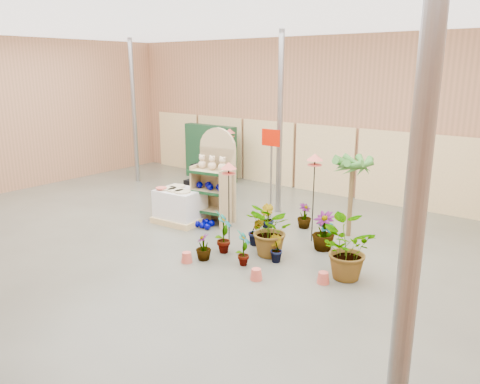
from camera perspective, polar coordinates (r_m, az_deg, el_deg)
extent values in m
cube|color=#4F4F44|center=(9.62, -6.96, -7.61)|extent=(15.00, 12.00, 0.10)
cube|color=white|center=(8.94, -7.94, 20.77)|extent=(15.00, 12.00, 0.10)
cube|color=#9F6B4A|center=(13.91, 10.69, 9.04)|extent=(15.00, 0.10, 4.50)
cylinder|color=gray|center=(3.19, 19.64, -11.53)|extent=(0.14, 0.14, 4.50)
cylinder|color=gray|center=(15.39, -12.80, 9.48)|extent=(0.14, 0.14, 4.50)
cylinder|color=gray|center=(11.71, 4.88, 8.17)|extent=(0.14, 0.14, 4.50)
cube|color=#D5B576|center=(17.52, -7.51, 6.23)|extent=(1.90, 0.06, 2.00)
cube|color=#D5B576|center=(16.18, -2.48, 5.62)|extent=(1.90, 0.06, 2.00)
cube|color=#D5B576|center=(14.98, 3.40, 4.86)|extent=(1.90, 0.06, 2.00)
cube|color=#D5B576|center=(13.97, 10.20, 3.91)|extent=(1.90, 0.06, 2.00)
cube|color=#D5B576|center=(13.19, 17.90, 2.76)|extent=(1.90, 0.06, 2.00)
cube|color=#D5B576|center=(12.68, 26.38, 1.44)|extent=(1.90, 0.06, 2.00)
cube|color=tan|center=(11.28, -2.68, 0.95)|extent=(0.95, 0.24, 1.79)
cylinder|color=tan|center=(11.10, -2.73, 5.43)|extent=(0.95, 0.24, 0.95)
cube|color=tan|center=(11.24, -3.54, -2.19)|extent=(0.98, 0.67, 0.04)
cube|color=#0F3819|center=(11.05, -4.44, -2.50)|extent=(0.90, 0.18, 0.06)
cube|color=tan|center=(11.11, -3.58, 0.15)|extent=(0.98, 0.67, 0.04)
cube|color=#0F3819|center=(10.92, -4.49, -0.13)|extent=(0.90, 0.18, 0.06)
cube|color=tan|center=(11.00, -3.62, 2.53)|extent=(0.98, 0.67, 0.04)
cube|color=#0F3819|center=(10.81, -4.54, 2.29)|extent=(0.90, 0.18, 0.06)
cube|color=tan|center=(11.43, -5.28, -0.01)|extent=(0.13, 0.53, 1.37)
cube|color=tan|center=(10.85, -1.78, -0.76)|extent=(0.13, 0.53, 1.37)
sphere|color=beige|center=(11.23, -4.63, 3.37)|extent=(0.19, 0.19, 0.19)
sphere|color=beige|center=(11.20, -4.65, 4.16)|extent=(0.15, 0.15, 0.15)
sphere|color=beige|center=(11.02, -3.42, 3.20)|extent=(0.20, 0.20, 0.20)
sphere|color=beige|center=(10.99, -3.43, 4.03)|extent=(0.15, 0.15, 0.15)
sphere|color=beige|center=(10.82, -2.15, 3.02)|extent=(0.21, 0.21, 0.21)
sphere|color=beige|center=(10.78, -2.16, 3.90)|extent=(0.15, 0.15, 0.15)
sphere|color=#000185|center=(11.29, -4.95, 0.88)|extent=(0.16, 0.16, 0.16)
sphere|color=#000185|center=(11.27, -3.88, 0.88)|extent=(0.16, 0.16, 0.16)
sphere|color=#000185|center=(11.07, -3.66, 0.62)|extent=(0.16, 0.16, 0.16)
sphere|color=#000185|center=(11.05, -2.57, 0.62)|extent=(0.16, 0.16, 0.16)
sphere|color=#000185|center=(10.86, -2.33, 0.35)|extent=(0.16, 0.16, 0.16)
sphere|color=#000185|center=(11.12, -5.85, -3.73)|extent=(0.15, 0.15, 0.15)
sphere|color=#000185|center=(11.24, -4.71, -3.50)|extent=(0.15, 0.15, 0.15)
sphere|color=#000185|center=(11.02, -5.25, -3.90)|extent=(0.15, 0.15, 0.15)
sphere|color=#000185|center=(11.13, -4.10, -3.67)|extent=(0.15, 0.15, 0.15)
sphere|color=#000185|center=(10.91, -4.63, -4.07)|extent=(0.15, 0.15, 0.15)
sphere|color=#000185|center=(11.03, -3.48, -3.83)|extent=(0.15, 0.15, 0.15)
sphere|color=#000185|center=(10.81, -4.00, -4.24)|extent=(0.15, 0.15, 0.15)
cube|color=#D5B576|center=(11.43, -7.24, -3.27)|extent=(1.21, 1.04, 0.14)
cube|color=white|center=(11.31, -7.30, -1.34)|extent=(1.11, 0.93, 0.66)
cylinder|color=beige|center=(11.29, -8.72, 0.42)|extent=(0.38, 0.38, 0.04)
cylinder|color=beige|center=(11.12, -7.88, 0.23)|extent=(0.38, 0.38, 0.04)
cylinder|color=beige|center=(10.96, -7.01, 0.04)|extent=(0.38, 0.38, 0.04)
cylinder|color=beige|center=(11.48, -7.70, 0.70)|extent=(0.38, 0.38, 0.04)
cube|color=black|center=(13.33, -4.46, 0.26)|extent=(0.50, 0.50, 0.50)
cube|color=black|center=(13.21, -4.50, 2.36)|extent=(0.50, 0.50, 0.50)
cube|color=black|center=(13.53, -5.40, 0.46)|extent=(0.50, 0.50, 0.50)
cube|color=#153A20|center=(15.53, -3.62, 4.84)|extent=(2.00, 0.30, 1.80)
cylinder|color=gray|center=(11.44, 3.81, 2.18)|extent=(0.05, 0.05, 2.20)
cube|color=#B11100|center=(11.24, 3.78, 6.62)|extent=(0.50, 0.03, 0.40)
cylinder|color=black|center=(10.00, -1.36, -1.84)|extent=(0.02, 0.02, 1.47)
cylinder|color=#D25647|center=(9.81, -1.39, 2.28)|extent=(0.30, 0.30, 0.02)
cone|color=#D25647|center=(9.77, -1.39, 3.25)|extent=(0.34, 0.34, 0.14)
cylinder|color=black|center=(9.99, 8.89, -1.43)|extent=(0.02, 0.02, 1.67)
cylinder|color=#D25647|center=(9.78, 9.09, 3.27)|extent=(0.30, 0.30, 0.02)
cone|color=#D25647|center=(9.75, 9.13, 4.25)|extent=(0.34, 0.34, 0.14)
cylinder|color=black|center=(14.44, -1.25, 3.67)|extent=(0.02, 0.02, 1.59)
cylinder|color=#D25647|center=(14.30, -1.27, 6.79)|extent=(0.30, 0.30, 0.02)
cone|color=#D25647|center=(14.28, -1.27, 7.46)|extent=(0.34, 0.34, 0.14)
cylinder|color=brown|center=(10.49, 13.29, -1.24)|extent=(0.10, 0.10, 1.54)
imported|color=#357428|center=(9.37, -2.01, -4.90)|extent=(0.52, 0.56, 0.88)
imported|color=#357428|center=(9.82, 2.00, -4.79)|extent=(0.43, 0.42, 0.61)
imported|color=#357428|center=(9.21, 3.87, -4.64)|extent=(1.25, 1.19, 1.08)
imported|color=#357428|center=(9.69, 10.13, -4.71)|extent=(0.50, 0.50, 0.81)
imported|color=#357428|center=(9.76, 10.38, -5.11)|extent=(0.39, 0.39, 0.63)
imported|color=#357428|center=(10.62, 3.30, -3.21)|extent=(0.43, 0.39, 0.63)
imported|color=#357428|center=(9.13, -4.48, -6.66)|extent=(0.42, 0.42, 0.54)
imported|color=#357428|center=(8.81, 0.42, -6.84)|extent=(0.39, 0.45, 0.71)
imported|color=#357428|center=(9.04, 4.33, -6.91)|extent=(0.34, 0.30, 0.53)
imported|color=#357428|center=(8.44, 12.59, -6.84)|extent=(1.04, 0.92, 1.09)
imported|color=#357428|center=(10.96, 7.85, -2.90)|extent=(0.36, 0.36, 0.58)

